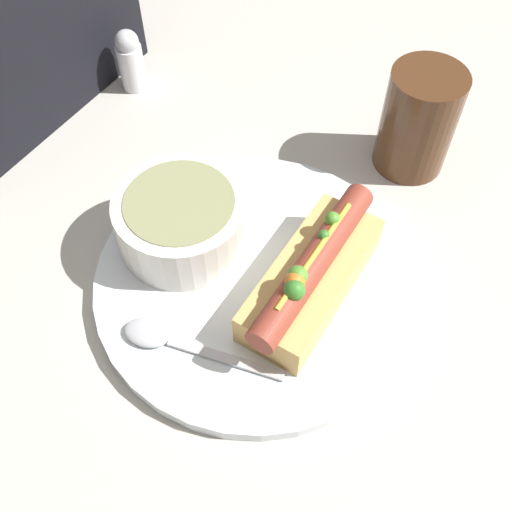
# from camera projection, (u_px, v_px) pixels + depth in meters

# --- Properties ---
(ground_plane) EXTENTS (4.00, 4.00, 0.00)m
(ground_plane) POSITION_uv_depth(u_px,v_px,m) (256.00, 284.00, 0.57)
(ground_plane) COLOR #BCB7AD
(dinner_plate) EXTENTS (0.30, 0.30, 0.01)m
(dinner_plate) POSITION_uv_depth(u_px,v_px,m) (256.00, 280.00, 0.56)
(dinner_plate) COLOR white
(dinner_plate) RESTS_ON ground_plane
(hot_dog) EXTENTS (0.18, 0.06, 0.07)m
(hot_dog) POSITION_uv_depth(u_px,v_px,m) (312.00, 275.00, 0.52)
(hot_dog) COLOR #DBAD60
(hot_dog) RESTS_ON dinner_plate
(soup_bowl) EXTENTS (0.12, 0.12, 0.06)m
(soup_bowl) POSITION_uv_depth(u_px,v_px,m) (184.00, 216.00, 0.56)
(soup_bowl) COLOR silver
(soup_bowl) RESTS_ON dinner_plate
(spoon) EXTENTS (0.05, 0.14, 0.01)m
(spoon) POSITION_uv_depth(u_px,v_px,m) (167.00, 339.00, 0.51)
(spoon) COLOR #B7B7BC
(spoon) RESTS_ON dinner_plate
(drinking_glass) EXTENTS (0.08, 0.08, 0.11)m
(drinking_glass) POSITION_uv_depth(u_px,v_px,m) (418.00, 121.00, 0.61)
(drinking_glass) COLOR #4C2D19
(drinking_glass) RESTS_ON ground_plane
(salt_shaker) EXTENTS (0.03, 0.03, 0.08)m
(salt_shaker) POSITION_uv_depth(u_px,v_px,m) (130.00, 60.00, 0.70)
(salt_shaker) COLOR silver
(salt_shaker) RESTS_ON ground_plane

